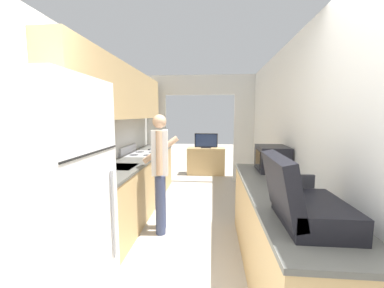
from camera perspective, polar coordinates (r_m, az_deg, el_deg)
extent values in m
cube|color=silver|center=(3.07, -26.19, 0.05)|extent=(0.06, 6.97, 2.50)
cube|color=tan|center=(3.90, -16.35, 11.75)|extent=(0.32, 3.40, 0.80)
cube|color=silver|center=(2.80, 25.29, -0.50)|extent=(0.06, 6.97, 2.50)
cube|color=silver|center=(5.73, -9.47, 1.30)|extent=(0.65, 0.06, 2.05)
cube|color=silver|center=(5.61, 13.38, 1.08)|extent=(0.65, 0.06, 2.05)
cube|color=silver|center=(5.57, 1.88, 14.12)|extent=(2.90, 0.06, 0.45)
cube|color=tan|center=(3.31, -18.24, -13.81)|extent=(0.60, 1.82, 0.86)
cube|color=#565651|center=(3.17, -18.59, -6.29)|extent=(0.62, 1.83, 0.03)
cube|color=tan|center=(5.21, -9.12, -5.92)|extent=(0.60, 0.81, 0.86)
cube|color=#565651|center=(5.13, -9.20, -1.05)|extent=(0.62, 0.82, 0.03)
cube|color=#9EA3A8|center=(3.35, -17.21, -5.28)|extent=(0.42, 0.44, 0.00)
cube|color=tan|center=(2.56, 20.24, -20.29)|extent=(0.60, 2.32, 0.86)
cube|color=#565651|center=(2.39, 20.70, -10.72)|extent=(0.62, 2.34, 0.03)
cube|color=white|center=(2.04, -31.84, -12.97)|extent=(0.74, 0.76, 1.84)
cube|color=black|center=(1.75, -22.83, -1.97)|extent=(0.01, 0.73, 0.01)
cylinder|color=#99999E|center=(2.10, -18.54, -16.01)|extent=(0.02, 0.02, 0.74)
cube|color=#B7B7BC|center=(4.46, -11.50, -7.93)|extent=(0.62, 0.78, 0.89)
cube|color=black|center=(4.38, -7.52, -8.12)|extent=(0.01, 0.53, 0.27)
cylinder|color=#B7B7BC|center=(4.33, -7.31, -5.28)|extent=(0.02, 0.62, 0.02)
cube|color=#B7B7BC|center=(4.45, -15.25, -1.30)|extent=(0.04, 0.78, 0.14)
cylinder|color=#232328|center=(4.17, -10.68, -2.72)|extent=(0.16, 0.16, 0.01)
cylinder|color=#232328|center=(4.50, -9.51, -2.00)|extent=(0.16, 0.16, 0.01)
cylinder|color=#232328|center=(4.25, -13.91, -2.64)|extent=(0.16, 0.16, 0.01)
cylinder|color=#232328|center=(4.57, -12.52, -1.94)|extent=(0.16, 0.16, 0.01)
cylinder|color=#384266|center=(3.25, -7.66, -14.49)|extent=(0.15, 0.15, 0.79)
cylinder|color=#384266|center=(3.40, -7.47, -13.45)|extent=(0.15, 0.15, 0.79)
cube|color=white|center=(3.14, -7.77, -2.04)|extent=(0.24, 0.24, 0.60)
cylinder|color=#DBAD89|center=(3.00, -7.96, -2.19)|extent=(0.09, 0.09, 0.57)
cylinder|color=#DBAD89|center=(3.29, -7.60, -1.39)|extent=(0.52, 0.16, 0.39)
sphere|color=#DBAD89|center=(3.11, -7.89, 5.43)|extent=(0.18, 0.18, 0.18)
cube|color=black|center=(1.73, 27.28, -14.58)|extent=(0.38, 0.53, 0.15)
cube|color=black|center=(1.61, 20.92, -9.40)|extent=(0.16, 0.53, 0.39)
cube|color=#2D2D33|center=(1.94, 24.35, -8.18)|extent=(0.23, 0.02, 0.10)
cube|color=black|center=(3.10, 18.86, -3.35)|extent=(0.36, 0.45, 0.31)
cube|color=black|center=(3.01, 15.70, -3.51)|extent=(0.01, 0.27, 0.21)
cube|color=#38383D|center=(3.21, 15.05, -2.87)|extent=(0.01, 0.09, 0.22)
cube|color=tan|center=(6.36, 3.41, -4.12)|extent=(0.99, 0.42, 0.72)
cube|color=black|center=(6.26, 3.42, -0.87)|extent=(0.27, 0.16, 0.02)
cube|color=black|center=(6.24, 3.43, 0.89)|extent=(0.61, 0.04, 0.37)
cube|color=navy|center=(6.21, 3.43, 0.87)|extent=(0.56, 0.01, 0.32)
cube|color=#B7B7BC|center=(4.93, -9.91, -1.16)|extent=(0.07, 0.20, 0.00)
cube|color=black|center=(4.78, -10.38, -1.32)|extent=(0.04, 0.11, 0.02)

